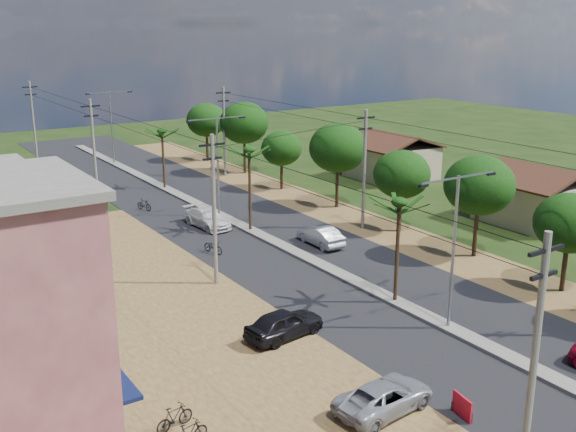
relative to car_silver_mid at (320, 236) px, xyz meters
name	(u,v)px	position (x,y,z in m)	size (l,w,h in m)	color
ground	(448,329)	(-2.44, -14.46, -0.67)	(160.00, 160.00, 0.00)	black
road	(287,249)	(-2.44, 0.54, -0.65)	(12.00, 110.00, 0.04)	black
median	(264,237)	(-2.44, 3.54, -0.58)	(1.00, 90.00, 0.18)	#605E56
dirt_lot_west	(108,342)	(-17.44, -6.46, -0.66)	(18.00, 46.00, 0.04)	brown
dirt_shoulder_east	(381,229)	(6.06, 0.54, -0.66)	(5.00, 90.00, 0.03)	brown
house_east_near	(538,192)	(17.56, -4.46, 1.72)	(7.60, 7.50, 4.60)	tan
house_east_far	(392,154)	(18.56, 13.54, 1.72)	(7.60, 7.50, 4.60)	tan
tree_east_b	(569,223)	(6.86, -14.46, 3.44)	(4.00, 4.00, 5.83)	black
tree_east_c	(479,185)	(7.26, -7.46, 4.19)	(4.60, 4.60, 6.83)	black
tree_east_d	(402,174)	(6.96, -0.46, 3.66)	(4.20, 4.20, 6.13)	black
tree_east_e	(338,148)	(7.16, 7.54, 4.41)	(4.80, 4.80, 7.14)	black
tree_east_f	(282,148)	(6.76, 15.54, 3.21)	(3.80, 3.80, 5.52)	black
tree_east_g	(244,123)	(7.36, 23.54, 4.56)	(5.00, 5.00, 7.38)	black
tree_east_h	(206,120)	(7.06, 31.54, 3.96)	(4.40, 4.40, 6.52)	black
palm_median_near	(399,207)	(-2.44, -10.46, 4.86)	(2.00, 2.00, 6.15)	black
palm_median_mid	(249,154)	(-2.44, 5.54, 5.22)	(2.00, 2.00, 6.55)	black
palm_median_far	(162,133)	(-2.44, 21.54, 4.59)	(2.00, 2.00, 5.85)	black
streetlight_near	(454,240)	(-2.44, -14.46, 4.11)	(5.10, 0.18, 8.00)	gray
streetlight_mid	(218,158)	(-2.44, 10.54, 4.11)	(5.10, 0.18, 8.00)	gray
streetlight_far	(111,121)	(-2.44, 35.54, 4.11)	(5.10, 0.18, 8.00)	gray
utility_pole_w_a	(534,360)	(-9.44, -24.46, 4.08)	(1.60, 0.24, 9.00)	#605E56
utility_pole_w_b	(214,207)	(-9.44, -2.46, 4.08)	(1.60, 0.24, 9.00)	#605E56
utility_pole_w_c	(94,150)	(-9.44, 19.54, 4.08)	(1.60, 0.24, 9.00)	#605E56
utility_pole_w_d	(33,121)	(-9.44, 40.54, 4.08)	(1.60, 0.24, 9.00)	#605E56
utility_pole_e_b	(364,167)	(5.06, 1.54, 4.08)	(1.60, 0.24, 9.00)	#605E56
utility_pole_e_c	(224,129)	(5.06, 23.54, 4.08)	(1.60, 0.24, 9.00)	#605E56
car_silver_mid	(320,236)	(0.00, 0.00, 0.00)	(1.43, 4.10, 1.35)	#999CA1
car_white_far	(207,219)	(-4.64, 8.26, 0.00)	(1.90, 4.68, 1.36)	silver
car_parked_silver	(384,398)	(-10.18, -18.42, -0.06)	(2.04, 4.43, 1.23)	#999CA1
car_parked_dark	(284,324)	(-9.94, -10.69, 0.04)	(1.69, 4.21, 1.43)	black
moto_rider_west_a	(213,247)	(-7.06, 2.56, -0.22)	(0.60, 1.73, 0.91)	black
moto_rider_west_b	(144,205)	(-6.88, 15.42, -0.19)	(0.46, 1.61, 0.97)	black
roadside_sign	(462,407)	(-7.94, -20.46, -0.20)	(0.29, 1.15, 0.96)	red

